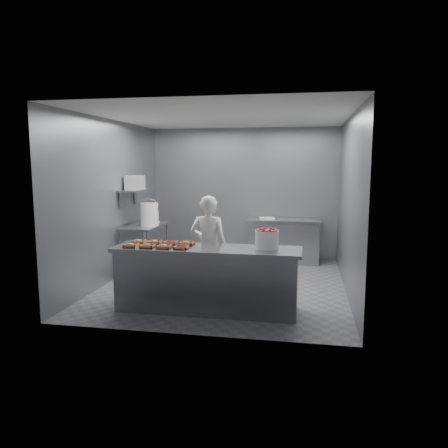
{
  "coord_description": "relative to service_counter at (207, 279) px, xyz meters",
  "views": [
    {
      "loc": [
        1.32,
        -7.13,
        2.06
      ],
      "look_at": [
        0.03,
        -0.2,
        1.07
      ],
      "focal_mm": 35.0,
      "sensor_mm": 36.0,
      "label": 1
    }
  ],
  "objects": [
    {
      "name": "paper_stack",
      "position": [
        0.54,
        3.25,
        0.46
      ],
      "size": [
        0.34,
        0.28,
        0.04
      ],
      "primitive_type": "cube",
      "rotation": [
        0.0,
        0.0,
        0.23
      ],
      "color": "silver",
      "rests_on": "back_counter"
    },
    {
      "name": "wall_shelf",
      "position": [
        -1.82,
        1.95,
        1.1
      ],
      "size": [
        0.35,
        0.9,
        0.03
      ],
      "primitive_type": "cube",
      "color": "slate",
      "rests_on": "wall_left"
    },
    {
      "name": "floor",
      "position": [
        0.0,
        1.35,
        -0.45
      ],
      "size": [
        4.5,
        4.5,
        0.0
      ],
      "primitive_type": "plane",
      "color": "#4C4C51",
      "rests_on": "ground"
    },
    {
      "name": "tray_4",
      "position": [
        -1.05,
        0.15,
        0.47
      ],
      "size": [
        0.19,
        0.18,
        0.06
      ],
      "color": "tan",
      "rests_on": "service_counter"
    },
    {
      "name": "tray_6",
      "position": [
        -0.56,
        0.15,
        0.47
      ],
      "size": [
        0.19,
        0.18,
        0.04
      ],
      "color": "tan",
      "rests_on": "service_counter"
    },
    {
      "name": "service_counter",
      "position": [
        0.0,
        0.0,
        0.0
      ],
      "size": [
        2.6,
        0.7,
        0.9
      ],
      "color": "slate",
      "rests_on": "ground"
    },
    {
      "name": "bucket_lid",
      "position": [
        -1.63,
        2.31,
        0.46
      ],
      "size": [
        0.3,
        0.3,
        0.02
      ],
      "primitive_type": "cylinder",
      "rotation": [
        0.0,
        0.0,
        -0.05
      ],
      "color": "white",
      "rests_on": "prep_table"
    },
    {
      "name": "appliance",
      "position": [
        -1.82,
        1.96,
        1.24
      ],
      "size": [
        0.33,
        0.37,
        0.26
      ],
      "primitive_type": "cube",
      "rotation": [
        0.0,
        0.0,
        0.08
      ],
      "color": "gray",
      "rests_on": "wall_shelf"
    },
    {
      "name": "tray_1",
      "position": [
        -0.81,
        -0.15,
        0.47
      ],
      "size": [
        0.19,
        0.18,
        0.06
      ],
      "color": "tan",
      "rests_on": "service_counter"
    },
    {
      "name": "back_counter",
      "position": [
        0.9,
        3.25,
        -0.0
      ],
      "size": [
        1.5,
        0.6,
        0.9
      ],
      "color": "slate",
      "rests_on": "ground"
    },
    {
      "name": "wall_back",
      "position": [
        0.0,
        3.6,
        0.95
      ],
      "size": [
        4.0,
        0.04,
        2.8
      ],
      "primitive_type": "cube",
      "color": "slate",
      "rests_on": "ground"
    },
    {
      "name": "prep_table",
      "position": [
        -1.65,
        1.95,
        0.14
      ],
      "size": [
        0.6,
        1.2,
        0.9
      ],
      "color": "slate",
      "rests_on": "ground"
    },
    {
      "name": "strawberry_tub",
      "position": [
        0.82,
        0.07,
        0.59
      ],
      "size": [
        0.32,
        0.32,
        0.26
      ],
      "color": "white",
      "rests_on": "service_counter"
    },
    {
      "name": "tray_2",
      "position": [
        -0.57,
        -0.15,
        0.47
      ],
      "size": [
        0.19,
        0.18,
        0.06
      ],
      "color": "tan",
      "rests_on": "service_counter"
    },
    {
      "name": "tray_7",
      "position": [
        -0.33,
        0.15,
        0.47
      ],
      "size": [
        0.19,
        0.18,
        0.06
      ],
      "color": "tan",
      "rests_on": "service_counter"
    },
    {
      "name": "rag",
      "position": [
        -1.56,
        2.3,
        0.46
      ],
      "size": [
        0.14,
        0.12,
        0.02
      ],
      "primitive_type": "cube",
      "rotation": [
        0.0,
        0.0,
        0.07
      ],
      "color": "#CCB28C",
      "rests_on": "prep_table"
    },
    {
      "name": "glaze_bucket",
      "position": [
        -1.51,
        1.86,
        0.67
      ],
      "size": [
        0.35,
        0.33,
        0.51
      ],
      "color": "white",
      "rests_on": "prep_table"
    },
    {
      "name": "tray_3",
      "position": [
        -0.32,
        -0.15,
        0.47
      ],
      "size": [
        0.19,
        0.18,
        0.04
      ],
      "color": "tan",
      "rests_on": "service_counter"
    },
    {
      "name": "tray_0",
      "position": [
        -1.05,
        -0.15,
        0.47
      ],
      "size": [
        0.19,
        0.18,
        0.06
      ],
      "color": "tan",
      "rests_on": "service_counter"
    },
    {
      "name": "tray_5",
      "position": [
        -0.81,
        0.15,
        0.47
      ],
      "size": [
        0.19,
        0.18,
        0.06
      ],
      "color": "tan",
      "rests_on": "service_counter"
    },
    {
      "name": "wall_right",
      "position": [
        2.0,
        1.35,
        0.95
      ],
      "size": [
        0.04,
        4.5,
        2.8
      ],
      "primitive_type": "cube",
      "color": "slate",
      "rests_on": "ground"
    },
    {
      "name": "ceiling",
      "position": [
        0.0,
        1.35,
        2.35
      ],
      "size": [
        4.5,
        4.5,
        0.0
      ],
      "primitive_type": "plane",
      "rotation": [
        3.14,
        0.0,
        0.0
      ],
      "color": "white",
      "rests_on": "wall_back"
    },
    {
      "name": "wall_left",
      "position": [
        -2.0,
        1.35,
        0.95
      ],
      "size": [
        0.04,
        4.5,
        2.8
      ],
      "primitive_type": "cube",
      "color": "slate",
      "rests_on": "ground"
    },
    {
      "name": "worker",
      "position": [
        -0.11,
        0.6,
        0.33
      ],
      "size": [
        0.6,
        0.41,
        1.58
      ],
      "primitive_type": "imported",
      "rotation": [
        0.0,
        0.0,
        3.08
      ],
      "color": "white",
      "rests_on": "ground"
    }
  ]
}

